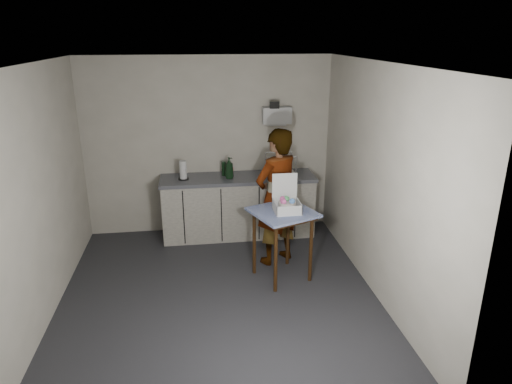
{
  "coord_description": "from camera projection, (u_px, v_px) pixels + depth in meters",
  "views": [
    {
      "loc": [
        -0.21,
        -4.6,
        2.87
      ],
      "look_at": [
        0.49,
        0.45,
        1.1
      ],
      "focal_mm": 32.0,
      "sensor_mm": 36.0,
      "label": 1
    }
  ],
  "objects": [
    {
      "name": "ground",
      "position": [
        219.0,
        296.0,
        5.27
      ],
      "size": [
        4.0,
        4.0,
        0.0
      ],
      "primitive_type": "plane",
      "color": "#28282D",
      "rests_on": "ground"
    },
    {
      "name": "wall_back",
      "position": [
        209.0,
        147.0,
        6.7
      ],
      "size": [
        3.6,
        0.02,
        2.6
      ],
      "primitive_type": "cube",
      "color": "#BAB4A2",
      "rests_on": "ground"
    },
    {
      "name": "wall_right",
      "position": [
        377.0,
        183.0,
        5.08
      ],
      "size": [
        0.02,
        4.0,
        2.6
      ],
      "primitive_type": "cube",
      "color": "#BAB4A2",
      "rests_on": "ground"
    },
    {
      "name": "wall_left",
      "position": [
        39.0,
        198.0,
        4.61
      ],
      "size": [
        0.02,
        4.0,
        2.6
      ],
      "primitive_type": "cube",
      "color": "#BAB4A2",
      "rests_on": "ground"
    },
    {
      "name": "ceiling",
      "position": [
        212.0,
        64.0,
        4.42
      ],
      "size": [
        3.6,
        4.0,
        0.01
      ],
      "primitive_type": "cube",
      "color": "silver",
      "rests_on": "wall_back"
    },
    {
      "name": "kitchen_counter",
      "position": [
        238.0,
        208.0,
        6.77
      ],
      "size": [
        2.24,
        0.62,
        0.91
      ],
      "color": "black",
      "rests_on": "ground"
    },
    {
      "name": "wall_shelf",
      "position": [
        277.0,
        115.0,
        6.62
      ],
      "size": [
        0.42,
        0.18,
        0.37
      ],
      "color": "silver",
      "rests_on": "ground"
    },
    {
      "name": "side_table",
      "position": [
        283.0,
        220.0,
        5.45
      ],
      "size": [
        0.88,
        0.88,
        0.88
      ],
      "rotation": [
        0.0,
        0.0,
        0.38
      ],
      "color": "#371C0C",
      "rests_on": "ground"
    },
    {
      "name": "standing_man",
      "position": [
        277.0,
        197.0,
        5.82
      ],
      "size": [
        0.78,
        0.71,
        1.79
      ],
      "primitive_type": "imported",
      "rotation": [
        0.0,
        0.0,
        3.69
      ],
      "color": "#B2A593",
      "rests_on": "ground"
    },
    {
      "name": "soap_bottle",
      "position": [
        229.0,
        168.0,
        6.48
      ],
      "size": [
        0.17,
        0.17,
        0.31
      ],
      "primitive_type": "imported",
      "rotation": [
        0.0,
        0.0,
        0.69
      ],
      "color": "black",
      "rests_on": "kitchen_counter"
    },
    {
      "name": "soda_can",
      "position": [
        231.0,
        172.0,
        6.59
      ],
      "size": [
        0.07,
        0.07,
        0.13
      ],
      "primitive_type": "cylinder",
      "color": "red",
      "rests_on": "kitchen_counter"
    },
    {
      "name": "dark_bottle",
      "position": [
        224.0,
        169.0,
        6.62
      ],
      "size": [
        0.06,
        0.06,
        0.21
      ],
      "primitive_type": "cylinder",
      "color": "black",
      "rests_on": "kitchen_counter"
    },
    {
      "name": "paper_towel",
      "position": [
        183.0,
        171.0,
        6.45
      ],
      "size": [
        0.15,
        0.15,
        0.27
      ],
      "color": "black",
      "rests_on": "kitchen_counter"
    },
    {
      "name": "dish_rack",
      "position": [
        280.0,
        170.0,
        6.68
      ],
      "size": [
        0.45,
        0.33,
        0.31
      ],
      "color": "white",
      "rests_on": "kitchen_counter"
    },
    {
      "name": "bakery_box",
      "position": [
        287.0,
        203.0,
        5.39
      ],
      "size": [
        0.31,
        0.32,
        0.43
      ],
      "rotation": [
        0.0,
        0.0,
        0.01
      ],
      "color": "silver",
      "rests_on": "side_table"
    }
  ]
}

